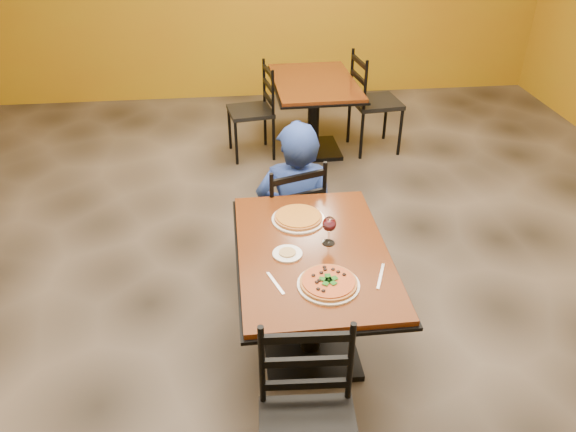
{
  "coord_description": "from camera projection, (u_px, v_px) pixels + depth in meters",
  "views": [
    {
      "loc": [
        -0.41,
        -2.9,
        2.5
      ],
      "look_at": [
        -0.11,
        -0.3,
        0.85
      ],
      "focal_mm": 34.68,
      "sensor_mm": 36.0,
      "label": 1
    }
  ],
  "objects": [
    {
      "name": "chair_second_right",
      "position": [
        376.0,
        103.0,
        5.55
      ],
      "size": [
        0.5,
        0.5,
        0.99
      ],
      "primitive_type": null,
      "rotation": [
        0.0,
        0.0,
        1.68
      ],
      "color": "black",
      "rests_on": "floor"
    },
    {
      "name": "table_main",
      "position": [
        312.0,
        278.0,
        3.09
      ],
      "size": [
        0.83,
        1.23,
        0.75
      ],
      "color": "#652E10",
      "rests_on": "floor"
    },
    {
      "name": "chair_second_left",
      "position": [
        250.0,
        112.0,
        5.46
      ],
      "size": [
        0.47,
        0.47,
        0.91
      ],
      "primitive_type": null,
      "rotation": [
        0.0,
        0.0,
        -1.42
      ],
      "color": "black",
      "rests_on": "floor"
    },
    {
      "name": "plate_main",
      "position": [
        328.0,
        285.0,
        2.73
      ],
      "size": [
        0.31,
        0.31,
        0.01
      ],
      "primitive_type": "cylinder",
      "color": "white",
      "rests_on": "table_main"
    },
    {
      "name": "side_plate",
      "position": [
        287.0,
        254.0,
        2.95
      ],
      "size": [
        0.16,
        0.16,
        0.01
      ],
      "primitive_type": "cylinder",
      "color": "white",
      "rests_on": "table_main"
    },
    {
      "name": "chair_main_far",
      "position": [
        287.0,
        215.0,
        3.84
      ],
      "size": [
        0.52,
        0.52,
        0.91
      ],
      "primitive_type": null,
      "rotation": [
        0.0,
        0.0,
        3.46
      ],
      "color": "black",
      "rests_on": "floor"
    },
    {
      "name": "fork",
      "position": [
        275.0,
        283.0,
        2.75
      ],
      "size": [
        0.08,
        0.18,
        0.0
      ],
      "primitive_type": "cube",
      "rotation": [
        0.0,
        0.0,
        0.34
      ],
      "color": "silver",
      "rests_on": "table_main"
    },
    {
      "name": "pizza_far",
      "position": [
        298.0,
        217.0,
        3.23
      ],
      "size": [
        0.28,
        0.28,
        0.02
      ],
      "primitive_type": "cylinder",
      "color": "gold",
      "rests_on": "plate_far"
    },
    {
      "name": "floor",
      "position": [
        299.0,
        297.0,
        3.81
      ],
      "size": [
        7.0,
        8.0,
        0.01
      ],
      "primitive_type": "cube",
      "color": "black",
      "rests_on": "ground"
    },
    {
      "name": "plate_far",
      "position": [
        298.0,
        219.0,
        3.24
      ],
      "size": [
        0.31,
        0.31,
        0.01
      ],
      "primitive_type": "cylinder",
      "color": "white",
      "rests_on": "table_main"
    },
    {
      "name": "diner",
      "position": [
        296.0,
        196.0,
        3.87
      ],
      "size": [
        0.61,
        0.45,
        1.11
      ],
      "primitive_type": "imported",
      "rotation": [
        0.0,
        0.0,
        3.01
      ],
      "color": "navy",
      "rests_on": "floor"
    },
    {
      "name": "knife",
      "position": [
        381.0,
        276.0,
        2.79
      ],
      "size": [
        0.09,
        0.2,
        0.0
      ],
      "primitive_type": "cube",
      "rotation": [
        0.0,
        0.0,
        -0.38
      ],
      "color": "silver",
      "rests_on": "table_main"
    },
    {
      "name": "dip",
      "position": [
        287.0,
        252.0,
        2.95
      ],
      "size": [
        0.09,
        0.09,
        0.01
      ],
      "primitive_type": "cylinder",
      "color": "tan",
      "rests_on": "side_plate"
    },
    {
      "name": "table_second",
      "position": [
        314.0,
        100.0,
        5.46
      ],
      "size": [
        0.83,
        1.21,
        0.75
      ],
      "rotation": [
        0.0,
        0.0,
        0.02
      ],
      "color": "#652E10",
      "rests_on": "floor"
    },
    {
      "name": "wine_glass",
      "position": [
        329.0,
        229.0,
        2.99
      ],
      "size": [
        0.08,
        0.08,
        0.18
      ],
      "primitive_type": null,
      "color": "white",
      "rests_on": "table_main"
    },
    {
      "name": "pizza_main",
      "position": [
        329.0,
        282.0,
        2.72
      ],
      "size": [
        0.28,
        0.28,
        0.02
      ],
      "primitive_type": "cylinder",
      "color": "maroon",
      "rests_on": "plate_main"
    }
  ]
}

